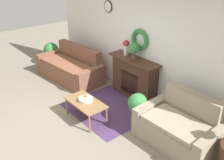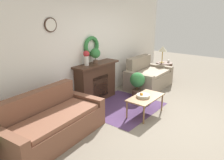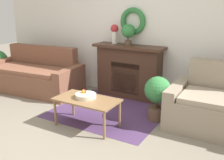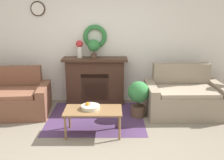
{
  "view_description": "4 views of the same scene",
  "coord_description": "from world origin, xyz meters",
  "px_view_note": "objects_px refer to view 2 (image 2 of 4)",
  "views": [
    {
      "loc": [
        3.88,
        -1.9,
        3.27
      ],
      "look_at": [
        0.2,
        1.17,
        0.89
      ],
      "focal_mm": 42.0,
      "sensor_mm": 36.0,
      "label": 1
    },
    {
      "loc": [
        -4.17,
        -1.56,
        2.26
      ],
      "look_at": [
        -0.31,
        1.47,
        0.73
      ],
      "focal_mm": 35.0,
      "sensor_mm": 36.0,
      "label": 2
    },
    {
      "loc": [
        2.02,
        -2.22,
        1.77
      ],
      "look_at": [
        0.1,
        1.11,
        0.63
      ],
      "focal_mm": 42.0,
      "sensor_mm": 36.0,
      "label": 3
    },
    {
      "loc": [
        0.23,
        -3.3,
        2.05
      ],
      "look_at": [
        0.21,
        1.39,
        0.73
      ],
      "focal_mm": 42.0,
      "sensor_mm": 36.0,
      "label": 4
    }
  ],
  "objects_px": {
    "coffee_table": "(145,99)",
    "potted_plant_floor_by_loveseat": "(137,82)",
    "couch_left": "(52,123)",
    "loveseat_right": "(148,77)",
    "table_lamp": "(163,49)",
    "potted_plant_on_mantel": "(95,54)",
    "fruit_bowl": "(143,96)",
    "vase_on_mantel_left": "(86,57)",
    "mug": "(169,61)",
    "fireplace": "(96,82)",
    "side_table_by_loveseat": "(164,71)"
  },
  "relations": [
    {
      "from": "table_lamp",
      "to": "potted_plant_on_mantel",
      "type": "distance_m",
      "value": 2.88
    },
    {
      "from": "fruit_bowl",
      "to": "side_table_by_loveseat",
      "type": "relative_size",
      "value": 0.52
    },
    {
      "from": "couch_left",
      "to": "vase_on_mantel_left",
      "type": "bearing_deg",
      "value": 16.14
    },
    {
      "from": "mug",
      "to": "couch_left",
      "type": "bearing_deg",
      "value": 179.37
    },
    {
      "from": "fireplace",
      "to": "couch_left",
      "type": "bearing_deg",
      "value": -161.96
    },
    {
      "from": "couch_left",
      "to": "side_table_by_loveseat",
      "type": "distance_m",
      "value": 4.77
    },
    {
      "from": "couch_left",
      "to": "side_table_by_loveseat",
      "type": "bearing_deg",
      "value": -4.9
    },
    {
      "from": "potted_plant_on_mantel",
      "to": "potted_plant_floor_by_loveseat",
      "type": "bearing_deg",
      "value": -39.32
    },
    {
      "from": "couch_left",
      "to": "loveseat_right",
      "type": "height_order",
      "value": "loveseat_right"
    },
    {
      "from": "coffee_table",
      "to": "table_lamp",
      "type": "height_order",
      "value": "table_lamp"
    },
    {
      "from": "couch_left",
      "to": "mug",
      "type": "xyz_separation_m",
      "value": [
        4.9,
        -0.05,
        0.33
      ]
    },
    {
      "from": "mug",
      "to": "coffee_table",
      "type": "bearing_deg",
      "value": -164.99
    },
    {
      "from": "mug",
      "to": "fireplace",
      "type": "bearing_deg",
      "value": 167.43
    },
    {
      "from": "loveseat_right",
      "to": "side_table_by_loveseat",
      "type": "distance_m",
      "value": 1.09
    },
    {
      "from": "mug",
      "to": "potted_plant_floor_by_loveseat",
      "type": "height_order",
      "value": "potted_plant_floor_by_loveseat"
    },
    {
      "from": "coffee_table",
      "to": "potted_plant_floor_by_loveseat",
      "type": "bearing_deg",
      "value": 41.69
    },
    {
      "from": "couch_left",
      "to": "potted_plant_floor_by_loveseat",
      "type": "height_order",
      "value": "couch_left"
    },
    {
      "from": "potted_plant_on_mantel",
      "to": "fruit_bowl",
      "type": "bearing_deg",
      "value": -89.05
    },
    {
      "from": "fireplace",
      "to": "vase_on_mantel_left",
      "type": "xyz_separation_m",
      "value": [
        -0.32,
        0.01,
        0.71
      ]
    },
    {
      "from": "loveseat_right",
      "to": "potted_plant_floor_by_loveseat",
      "type": "bearing_deg",
      "value": -169.67
    },
    {
      "from": "loveseat_right",
      "to": "side_table_by_loveseat",
      "type": "xyz_separation_m",
      "value": [
        1.09,
        -0.02,
        -0.03
      ]
    },
    {
      "from": "table_lamp",
      "to": "vase_on_mantel_left",
      "type": "height_order",
      "value": "vase_on_mantel_left"
    },
    {
      "from": "loveseat_right",
      "to": "table_lamp",
      "type": "xyz_separation_m",
      "value": [
        1.02,
        0.04,
        0.74
      ]
    },
    {
      "from": "coffee_table",
      "to": "mug",
      "type": "height_order",
      "value": "mug"
    },
    {
      "from": "fireplace",
      "to": "potted_plant_on_mantel",
      "type": "xyz_separation_m",
      "value": [
        -0.02,
        -0.01,
        0.75
      ]
    },
    {
      "from": "fruit_bowl",
      "to": "table_lamp",
      "type": "distance_m",
      "value": 3.01
    },
    {
      "from": "side_table_by_loveseat",
      "to": "potted_plant_on_mantel",
      "type": "distance_m",
      "value": 3.1
    },
    {
      "from": "potted_plant_floor_by_loveseat",
      "to": "fruit_bowl",
      "type": "bearing_deg",
      "value": -141.48
    },
    {
      "from": "loveseat_right",
      "to": "coffee_table",
      "type": "xyz_separation_m",
      "value": [
        -1.74,
        -0.91,
        0.06
      ]
    },
    {
      "from": "fireplace",
      "to": "vase_on_mantel_left",
      "type": "bearing_deg",
      "value": 178.99
    },
    {
      "from": "coffee_table",
      "to": "vase_on_mantel_left",
      "type": "bearing_deg",
      "value": 104.17
    },
    {
      "from": "couch_left",
      "to": "fruit_bowl",
      "type": "bearing_deg",
      "value": -28.49
    },
    {
      "from": "vase_on_mantel_left",
      "to": "fruit_bowl",
      "type": "bearing_deg",
      "value": -77.3
    },
    {
      "from": "potted_plant_on_mantel",
      "to": "table_lamp",
      "type": "bearing_deg",
      "value": -10.06
    },
    {
      "from": "couch_left",
      "to": "loveseat_right",
      "type": "relative_size",
      "value": 1.37
    },
    {
      "from": "fireplace",
      "to": "potted_plant_floor_by_loveseat",
      "type": "relative_size",
      "value": 1.95
    },
    {
      "from": "coffee_table",
      "to": "potted_plant_on_mantel",
      "type": "distance_m",
      "value": 1.69
    },
    {
      "from": "couch_left",
      "to": "potted_plant_floor_by_loveseat",
      "type": "bearing_deg",
      "value": -7.96
    },
    {
      "from": "side_table_by_loveseat",
      "to": "mug",
      "type": "relative_size",
      "value": 7.18
    },
    {
      "from": "fruit_bowl",
      "to": "potted_plant_on_mantel",
      "type": "bearing_deg",
      "value": 90.95
    },
    {
      "from": "couch_left",
      "to": "table_lamp",
      "type": "bearing_deg",
      "value": -4.21
    },
    {
      "from": "couch_left",
      "to": "fireplace",
      "type": "bearing_deg",
      "value": 12.62
    },
    {
      "from": "fruit_bowl",
      "to": "table_lamp",
      "type": "bearing_deg",
      "value": 17.92
    },
    {
      "from": "side_table_by_loveseat",
      "to": "potted_plant_on_mantel",
      "type": "xyz_separation_m",
      "value": [
        -2.9,
        0.56,
        0.96
      ]
    },
    {
      "from": "fireplace",
      "to": "table_lamp",
      "type": "height_order",
      "value": "table_lamp"
    },
    {
      "from": "couch_left",
      "to": "table_lamp",
      "type": "relative_size",
      "value": 3.6
    },
    {
      "from": "table_lamp",
      "to": "potted_plant_on_mantel",
      "type": "xyz_separation_m",
      "value": [
        -2.83,
        0.5,
        0.2
      ]
    },
    {
      "from": "vase_on_mantel_left",
      "to": "fireplace",
      "type": "bearing_deg",
      "value": -1.01
    },
    {
      "from": "potted_plant_floor_by_loveseat",
      "to": "fireplace",
      "type": "bearing_deg",
      "value": 139.49
    },
    {
      "from": "fireplace",
      "to": "mug",
      "type": "relative_size",
      "value": 16.41
    }
  ]
}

